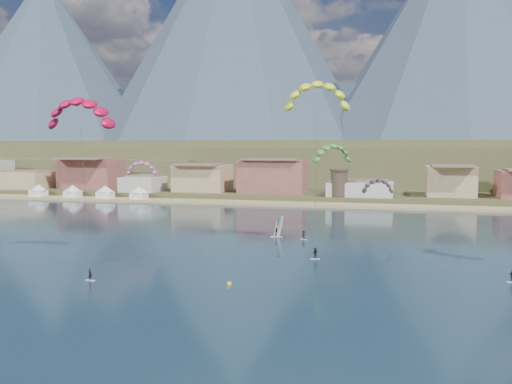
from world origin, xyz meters
The scene contains 15 objects.
ground centered at (0.00, 0.00, 0.00)m, with size 2400.00×2400.00×0.00m, color black.
beach centered at (0.00, 106.00, 0.25)m, with size 2200.00×12.00×0.90m.
land centered at (0.00, 560.00, 0.00)m, with size 2200.00×900.00×4.00m.
foothills centered at (22.39, 232.47, 9.08)m, with size 940.00×210.00×18.00m.
mountain_ridge centered at (-14.60, 823.65, 150.31)m, with size 2060.00×480.00×400.00m.
town centered at (-40.00, 122.00, 8.00)m, with size 400.00×24.00×12.00m.
watchtower centered at (5.00, 114.00, 6.37)m, with size 5.82×5.82×8.60m.
beach_tents centered at (-76.25, 106.00, 3.71)m, with size 43.40×6.40×5.00m.
kitesurfer_red centered at (-24.47, 19.18, 23.35)m, with size 14.87×15.63×27.68m.
kitesurfer_yellow centered at (9.19, 38.05, 26.77)m, with size 12.17×13.51×29.71m.
kitesurfer_green centered at (9.34, 58.31, 16.56)m, with size 9.21×16.76×20.50m.
distant_kite_pink centered at (-37.00, 65.40, 12.90)m, with size 8.37×6.46×15.83m.
distant_kite_dark centered at (18.25, 71.42, 9.09)m, with size 7.77×6.13×12.41m.
windsurfer centered at (0.28, 47.34, 1.31)m, with size 2.34×2.54×4.13m.
buoy centered at (2.41, 9.12, 0.12)m, with size 0.69×0.69×0.69m.
Camera 1 is at (23.30, -57.88, 17.69)m, focal length 39.38 mm.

